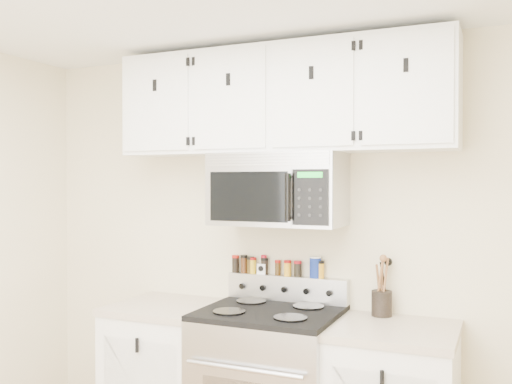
% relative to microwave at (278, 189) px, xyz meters
% --- Properties ---
extents(back_wall, '(3.50, 0.01, 2.50)m').
position_rel_microwave_xyz_m(back_wall, '(-0.00, 0.19, -0.38)').
color(back_wall, beige).
rests_on(back_wall, floor).
extents(base_cabinet_left, '(0.64, 0.62, 0.92)m').
position_rel_microwave_xyz_m(base_cabinet_left, '(-0.69, -0.10, -1.17)').
color(base_cabinet_left, white).
rests_on(base_cabinet_left, floor).
extents(microwave, '(0.76, 0.44, 0.42)m').
position_rel_microwave_xyz_m(microwave, '(0.00, 0.00, 0.00)').
color(microwave, '#9E9EA3').
rests_on(microwave, back_wall).
extents(upper_cabinets, '(2.00, 0.35, 0.62)m').
position_rel_microwave_xyz_m(upper_cabinets, '(-0.00, 0.03, 0.52)').
color(upper_cabinets, white).
rests_on(upper_cabinets, back_wall).
extents(utensil_crock, '(0.11, 0.11, 0.33)m').
position_rel_microwave_xyz_m(utensil_crock, '(0.58, 0.11, -0.63)').
color(utensil_crock, black).
rests_on(utensil_crock, base_cabinet_right).
extents(kitchen_timer, '(0.06, 0.05, 0.07)m').
position_rel_microwave_xyz_m(kitchen_timer, '(-0.17, 0.16, -0.50)').
color(kitchen_timer, white).
rests_on(kitchen_timer, range).
extents(salt_canister, '(0.07, 0.07, 0.13)m').
position_rel_microwave_xyz_m(salt_canister, '(0.18, 0.16, -0.47)').
color(salt_canister, navy).
rests_on(salt_canister, range).
extents(spice_jar_0, '(0.05, 0.05, 0.11)m').
position_rel_microwave_xyz_m(spice_jar_0, '(-0.35, 0.16, -0.48)').
color(spice_jar_0, black).
rests_on(spice_jar_0, range).
extents(spice_jar_1, '(0.04, 0.04, 0.11)m').
position_rel_microwave_xyz_m(spice_jar_1, '(-0.29, 0.16, -0.47)').
color(spice_jar_1, '#432310').
rests_on(spice_jar_1, range).
extents(spice_jar_2, '(0.05, 0.05, 0.10)m').
position_rel_microwave_xyz_m(spice_jar_2, '(-0.25, 0.16, -0.48)').
color(spice_jar_2, '#433110').
rests_on(spice_jar_2, range).
extents(spice_jar_3, '(0.05, 0.05, 0.10)m').
position_rel_microwave_xyz_m(spice_jar_3, '(-0.23, 0.16, -0.48)').
color(spice_jar_3, gold).
rests_on(spice_jar_3, range).
extents(spice_jar_4, '(0.04, 0.04, 0.12)m').
position_rel_microwave_xyz_m(spice_jar_4, '(-0.16, 0.16, -0.47)').
color(spice_jar_4, black).
rests_on(spice_jar_4, range).
extents(spice_jar_5, '(0.05, 0.05, 0.10)m').
position_rel_microwave_xyz_m(spice_jar_5, '(-0.15, 0.16, -0.48)').
color(spice_jar_5, black).
rests_on(spice_jar_5, range).
extents(spice_jar_6, '(0.04, 0.04, 0.09)m').
position_rel_microwave_xyz_m(spice_jar_6, '(-0.06, 0.16, -0.48)').
color(spice_jar_6, '#3C270E').
rests_on(spice_jar_6, range).
extents(spice_jar_7, '(0.04, 0.04, 0.10)m').
position_rel_microwave_xyz_m(spice_jar_7, '(0.00, 0.16, -0.48)').
color(spice_jar_7, gold).
rests_on(spice_jar_7, range).
extents(spice_jar_8, '(0.05, 0.05, 0.10)m').
position_rel_microwave_xyz_m(spice_jar_8, '(0.07, 0.16, -0.48)').
color(spice_jar_8, black).
rests_on(spice_jar_8, range).
extents(spice_jar_9, '(0.04, 0.04, 0.11)m').
position_rel_microwave_xyz_m(spice_jar_9, '(0.18, 0.16, -0.48)').
color(spice_jar_9, '#3F2B0F').
rests_on(spice_jar_9, range).
extents(spice_jar_10, '(0.04, 0.04, 0.10)m').
position_rel_microwave_xyz_m(spice_jar_10, '(0.21, 0.16, -0.48)').
color(spice_jar_10, orange).
rests_on(spice_jar_10, range).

